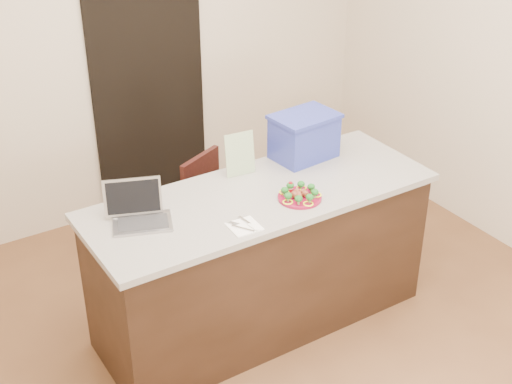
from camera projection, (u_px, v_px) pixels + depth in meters
ground at (283, 341)px, 4.34m from camera, size 4.00×4.00×0.00m
room_shell at (289, 92)px, 3.55m from camera, size 4.00×4.00×4.00m
doorway at (149, 85)px, 5.36m from camera, size 0.90×0.02×2.00m
island at (261, 259)px, 4.30m from camera, size 2.06×0.76×0.92m
plate at (300, 197)px, 4.01m from camera, size 0.25×0.25×0.02m
meatballs at (299, 193)px, 4.00m from camera, size 0.10×0.09×0.04m
broccoli at (300, 191)px, 3.99m from camera, size 0.21×0.21×0.04m
pepper_rings at (300, 196)px, 4.01m from camera, size 0.24×0.24×0.01m
napkin at (244, 227)px, 3.76m from camera, size 0.17×0.17×0.01m
fork at (240, 226)px, 3.75m from camera, size 0.08×0.16×0.00m
knife at (251, 225)px, 3.75m from camera, size 0.02×0.18×0.01m
yogurt_bottle at (290, 189)px, 4.06m from camera, size 0.03×0.03×0.07m
laptop at (138, 211)px, 3.79m from camera, size 0.37×0.35×0.22m
leaflet at (240, 154)px, 4.22m from camera, size 0.19×0.06×0.26m
blue_box at (304, 136)px, 4.41m from camera, size 0.42×0.32×0.29m
chair at (208, 210)px, 4.77m from camera, size 0.50×0.51×0.85m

